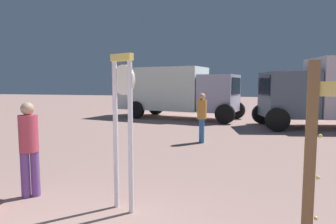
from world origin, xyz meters
name	(u,v)px	position (x,y,z in m)	size (l,w,h in m)	color
standing_clock	(123,116)	(-0.03, 2.20, 1.38)	(0.41, 0.25, 2.25)	white
person_near_clock	(29,144)	(-1.69, 2.27, 0.86)	(0.30, 0.30, 1.54)	#714696
person_distant	(202,115)	(0.38, 7.34, 0.86)	(0.30, 0.30, 1.54)	teal
box_truck_near	(173,90)	(-2.03, 13.55, 1.49)	(7.00, 3.59, 2.68)	white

